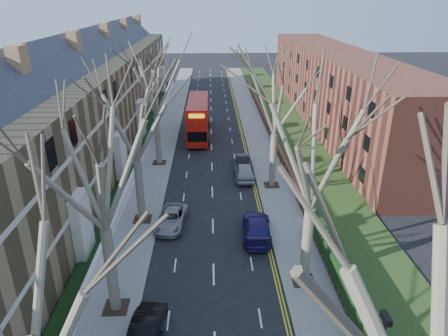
{
  "coord_description": "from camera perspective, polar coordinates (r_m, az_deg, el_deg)",
  "views": [
    {
      "loc": [
        -0.05,
        -12.3,
        16.77
      ],
      "look_at": [
        1.02,
        18.79,
        3.36
      ],
      "focal_mm": 32.0,
      "sensor_mm": 36.0,
      "label": 1
    }
  ],
  "objects": [
    {
      "name": "car_right_far",
      "position": [
        42.57,
        2.7,
        1.06
      ],
      "size": [
        1.73,
        4.09,
        1.31
      ],
      "primitive_type": "imported",
      "rotation": [
        0.0,
        0.0,
        3.05
      ],
      "color": "black",
      "rests_on": "ground"
    },
    {
      "name": "tree_right_far",
      "position": [
        35.58,
        7.51,
        10.92
      ],
      "size": [
        10.15,
        10.15,
        14.22
      ],
      "color": "brown",
      "rests_on": "ground"
    },
    {
      "name": "car_left_mid",
      "position": [
        22.65,
        -11.27,
        -22.4
      ],
      "size": [
        2.01,
        4.49,
        1.43
      ],
      "primitive_type": "imported",
      "rotation": [
        0.0,
        0.0,
        -0.12
      ],
      "color": "black",
      "rests_on": "ground"
    },
    {
      "name": "pavement_right",
      "position": [
        54.29,
        4.54,
        5.33
      ],
      "size": [
        3.0,
        102.0,
        0.12
      ],
      "primitive_type": "cube",
      "color": "slate",
      "rests_on": "ground"
    },
    {
      "name": "pavement_left",
      "position": [
        54.28,
        -8.2,
        5.15
      ],
      "size": [
        3.0,
        102.0,
        0.12
      ],
      "primitive_type": "cube",
      "color": "slate",
      "rests_on": "ground"
    },
    {
      "name": "tree_right_mid",
      "position": [
        22.3,
        13.12,
        3.82
      ],
      "size": [
        10.5,
        10.5,
        14.71
      ],
      "color": "brown",
      "rests_on": "ground"
    },
    {
      "name": "tree_left_dist",
      "position": [
        41.33,
        -10.06,
        12.93
      ],
      "size": [
        10.5,
        10.5,
        14.71
      ],
      "color": "brown",
      "rests_on": "ground"
    },
    {
      "name": "tree_left_mid",
      "position": [
        20.46,
        -17.87,
        1.51
      ],
      "size": [
        10.5,
        10.5,
        14.71
      ],
      "color": "brown",
      "rests_on": "ground"
    },
    {
      "name": "car_right_mid",
      "position": [
        39.72,
        2.91,
        -0.43
      ],
      "size": [
        1.87,
        4.63,
        1.58
      ],
      "primitive_type": "imported",
      "rotation": [
        0.0,
        0.0,
        3.14
      ],
      "color": "#979BA0",
      "rests_on": "ground"
    },
    {
      "name": "terrace_left",
      "position": [
        46.75,
        -19.01,
        8.15
      ],
      "size": [
        9.7,
        78.0,
        13.6
      ],
      "color": "olive",
      "rests_on": "ground"
    },
    {
      "name": "tree_left_near",
      "position": [
        12.74,
        -29.36,
        -18.29
      ],
      "size": [
        9.8,
        9.8,
        13.73
      ],
      "color": "brown",
      "rests_on": "ground"
    },
    {
      "name": "front_wall_left",
      "position": [
        46.83,
        -11.2,
        2.69
      ],
      "size": [
        0.3,
        78.0,
        1.0
      ],
      "color": "white",
      "rests_on": "ground"
    },
    {
      "name": "grass_verge_right",
      "position": [
        54.95,
        9.23,
        5.41
      ],
      "size": [
        6.0,
        102.0,
        0.06
      ],
      "color": "#243C15",
      "rests_on": "ground"
    },
    {
      "name": "flats_right",
      "position": [
        59.19,
        15.57,
        11.01
      ],
      "size": [
        13.97,
        54.0,
        10.0
      ],
      "color": "brown",
      "rests_on": "ground"
    },
    {
      "name": "car_right_near",
      "position": [
        30.5,
        4.67,
        -8.45
      ],
      "size": [
        2.43,
        5.29,
        1.5
      ],
      "primitive_type": "imported",
      "rotation": [
        0.0,
        0.0,
        3.08
      ],
      "color": "#211856",
      "rests_on": "ground"
    },
    {
      "name": "double_decker_bus",
      "position": [
        51.64,
        -3.71,
        7.01
      ],
      "size": [
        2.87,
        11.2,
        4.67
      ],
      "rotation": [
        0.0,
        0.0,
        3.14
      ],
      "color": "#B3160C",
      "rests_on": "ground"
    },
    {
      "name": "tree_left_far",
      "position": [
        29.82,
        -12.96,
        8.11
      ],
      "size": [
        10.15,
        10.15,
        14.22
      ],
      "color": "brown",
      "rests_on": "ground"
    },
    {
      "name": "car_left_far",
      "position": [
        32.0,
        -7.53,
        -7.16
      ],
      "size": [
        2.67,
        4.84,
        1.28
      ],
      "primitive_type": "imported",
      "rotation": [
        0.0,
        0.0,
        -0.12
      ],
      "color": "gray",
      "rests_on": "ground"
    }
  ]
}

